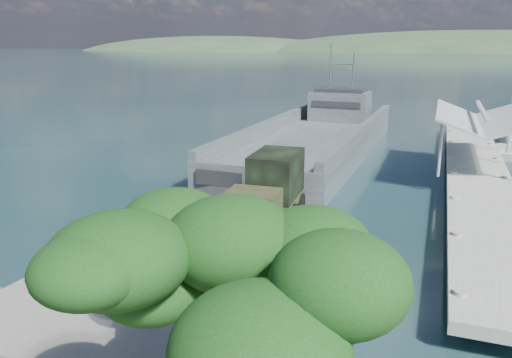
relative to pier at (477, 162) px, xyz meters
name	(u,v)px	position (x,y,z in m)	size (l,w,h in m)	color
ground	(198,258)	(-13.00, -18.77, -1.60)	(1400.00, 1400.00, 0.00)	#18363B
boat_ramp	(187,262)	(-13.00, -19.77, -1.35)	(10.00, 18.00, 0.50)	slate
shoreline_rocks	(95,238)	(-19.20, -18.27, -1.60)	(3.20, 5.60, 0.90)	#595956
distant_headlands	(486,53)	(37.00, 541.23, -1.60)	(1000.00, 240.00, 48.00)	#32472C
pier	(477,162)	(0.00, 0.00, 0.00)	(6.40, 44.00, 6.10)	#9A9991
landing_craft	(314,146)	(-13.24, 5.13, -0.73)	(9.82, 36.13, 10.67)	#40464C
military_truck	(269,193)	(-10.77, -14.89, 0.75)	(2.96, 8.12, 3.71)	black
soldier	(166,223)	(-15.00, -18.16, -0.29)	(0.59, 0.39, 1.62)	#1F331C
sailboat_near	(505,152)	(2.99, 10.68, -1.27)	(1.89, 5.22, 6.23)	#B8B8B8
sailboat_far	(510,140)	(4.08, 17.48, -1.24)	(2.22, 5.70, 6.76)	#B8B8B8
overhang_tree	(234,273)	(-6.54, -29.59, 3.68)	(7.25, 6.68, 6.58)	#331B14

